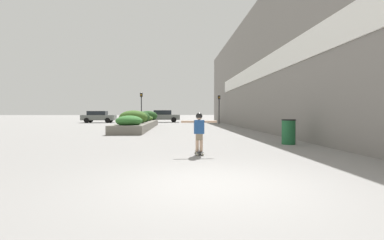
{
  "coord_description": "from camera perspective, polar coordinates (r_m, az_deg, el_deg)",
  "views": [
    {
      "loc": [
        -0.65,
        -5.39,
        1.32
      ],
      "look_at": [
        0.05,
        7.98,
        0.98
      ],
      "focal_mm": 28.0,
      "sensor_mm": 36.0,
      "label": 1
    }
  ],
  "objects": [
    {
      "name": "ground_plane",
      "position": [
        5.59,
        3.86,
        -12.24
      ],
      "size": [
        300.0,
        300.0,
        0.0
      ],
      "primitive_type": "plane",
      "color": "gray"
    },
    {
      "name": "building_wall_right",
      "position": [
        24.88,
        11.2,
        9.06
      ],
      "size": [
        0.67,
        42.85,
        9.26
      ],
      "color": "gray",
      "rests_on": "ground_plane"
    },
    {
      "name": "planter_box",
      "position": [
        25.15,
        -9.88,
        -0.3
      ],
      "size": [
        2.21,
        14.88,
        1.49
      ],
      "color": "slate",
      "rests_on": "ground_plane"
    },
    {
      "name": "skateboard",
      "position": [
        9.46,
        1.36,
        -6.15
      ],
      "size": [
        0.25,
        0.69,
        0.1
      ],
      "rotation": [
        0.0,
        0.0,
        0.05
      ],
      "color": "black",
      "rests_on": "ground_plane"
    },
    {
      "name": "skateboarder",
      "position": [
        9.39,
        1.36,
        -1.54
      ],
      "size": [
        1.13,
        0.21,
        1.21
      ],
      "rotation": [
        0.0,
        0.0,
        0.05
      ],
      "color": "tan",
      "rests_on": "skateboard"
    },
    {
      "name": "trash_bin",
      "position": [
        13.03,
        17.91,
        -2.15
      ],
      "size": [
        0.58,
        0.58,
        1.04
      ],
      "color": "#1E5B33",
      "rests_on": "ground_plane"
    },
    {
      "name": "car_leftmost",
      "position": [
        40.51,
        -17.39,
        0.64
      ],
      "size": [
        4.22,
        1.95,
        1.5
      ],
      "rotation": [
        0.0,
        0.0,
        -1.57
      ],
      "color": "slate",
      "rests_on": "ground_plane"
    },
    {
      "name": "car_center_left",
      "position": [
        40.56,
        -5.42,
        0.77
      ],
      "size": [
        4.25,
        1.96,
        1.61
      ],
      "rotation": [
        0.0,
        0.0,
        -1.57
      ],
      "color": "slate",
      "rests_on": "ground_plane"
    },
    {
      "name": "traffic_light_left",
      "position": [
        34.64,
        -9.63,
        3.24
      ],
      "size": [
        0.28,
        0.3,
        3.55
      ],
      "color": "black",
      "rests_on": "ground_plane"
    },
    {
      "name": "traffic_light_right",
      "position": [
        34.95,
        5.18,
        2.99
      ],
      "size": [
        0.28,
        0.3,
        3.3
      ],
      "color": "black",
      "rests_on": "ground_plane"
    }
  ]
}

